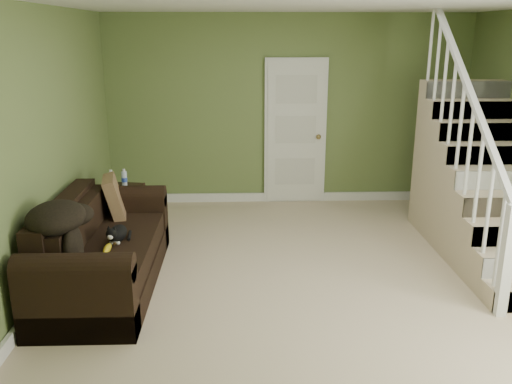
{
  "coord_description": "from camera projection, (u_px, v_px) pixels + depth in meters",
  "views": [
    {
      "loc": [
        -0.69,
        -4.74,
        2.36
      ],
      "look_at": [
        -0.53,
        0.35,
        0.84
      ],
      "focal_mm": 38.0,
      "sensor_mm": 36.0,
      "label": 1
    }
  ],
  "objects": [
    {
      "name": "floor",
      "position": [
        311.0,
        285.0,
        5.24
      ],
      "size": [
        5.0,
        5.5,
        0.01
      ],
      "primitive_type": "cube",
      "color": "#CAB492",
      "rests_on": "ground"
    },
    {
      "name": "ceiling",
      "position": [
        321.0,
        1.0,
        4.5
      ],
      "size": [
        5.0,
        5.5,
        0.01
      ],
      "primitive_type": "cube",
      "color": "white",
      "rests_on": "wall_back"
    },
    {
      "name": "wall_back",
      "position": [
        288.0,
        111.0,
        7.5
      ],
      "size": [
        5.0,
        0.04,
        2.6
      ],
      "primitive_type": "cube",
      "color": "olive",
      "rests_on": "floor"
    },
    {
      "name": "wall_front",
      "position": [
        408.0,
        298.0,
        2.23
      ],
      "size": [
        5.0,
        0.04,
        2.6
      ],
      "primitive_type": "cube",
      "color": "olive",
      "rests_on": "floor"
    },
    {
      "name": "wall_left",
      "position": [
        35.0,
        156.0,
        4.79
      ],
      "size": [
        0.04,
        5.5,
        2.6
      ],
      "primitive_type": "cube",
      "color": "olive",
      "rests_on": "floor"
    },
    {
      "name": "baseboard_back",
      "position": [
        287.0,
        197.0,
        7.82
      ],
      "size": [
        5.0,
        0.04,
        0.12
      ],
      "primitive_type": "cube",
      "color": "white",
      "rests_on": "floor"
    },
    {
      "name": "baseboard_left",
      "position": [
        53.0,
        283.0,
        5.14
      ],
      "size": [
        0.04,
        5.5,
        0.12
      ],
      "primitive_type": "cube",
      "color": "white",
      "rests_on": "floor"
    },
    {
      "name": "door",
      "position": [
        295.0,
        132.0,
        7.55
      ],
      "size": [
        0.86,
        0.12,
        2.02
      ],
      "color": "white",
      "rests_on": "floor"
    },
    {
      "name": "staircase",
      "position": [
        480.0,
        191.0,
        6.04
      ],
      "size": [
        1.0,
        2.51,
        2.82
      ],
      "color": "#CAB492",
      "rests_on": "floor"
    },
    {
      "name": "sofa",
      "position": [
        101.0,
        254.0,
        5.16
      ],
      "size": [
        0.92,
        2.14,
        0.84
      ],
      "color": "black",
      "rests_on": "floor"
    },
    {
      "name": "side_table",
      "position": [
        121.0,
        210.0,
        6.53
      ],
      "size": [
        0.54,
        0.54,
        0.8
      ],
      "rotation": [
        0.0,
        0.0,
        -0.15
      ],
      "color": "black",
      "rests_on": "floor"
    },
    {
      "name": "cat",
      "position": [
        117.0,
        234.0,
        5.07
      ],
      "size": [
        0.2,
        0.43,
        0.21
      ],
      "rotation": [
        0.0,
        0.0,
        -0.13
      ],
      "color": "black",
      "rests_on": "sofa"
    },
    {
      "name": "banana",
      "position": [
        107.0,
        249.0,
        4.85
      ],
      "size": [
        0.06,
        0.22,
        0.06
      ],
      "primitive_type": "ellipsoid",
      "rotation": [
        0.0,
        0.0,
        -0.01
      ],
      "color": "yellow",
      "rests_on": "sofa"
    },
    {
      "name": "throw_pillow",
      "position": [
        115.0,
        198.0,
        5.79
      ],
      "size": [
        0.32,
        0.51,
        0.49
      ],
      "primitive_type": "cube",
      "rotation": [
        0.0,
        -0.24,
        0.19
      ],
      "color": "brown",
      "rests_on": "sofa"
    },
    {
      "name": "throw_blanket",
      "position": [
        56.0,
        218.0,
        4.49
      ],
      "size": [
        0.55,
        0.67,
        0.25
      ],
      "primitive_type": "ellipsoid",
      "rotation": [
        0.0,
        0.0,
        -0.14
      ],
      "color": "black",
      "rests_on": "sofa"
    }
  ]
}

